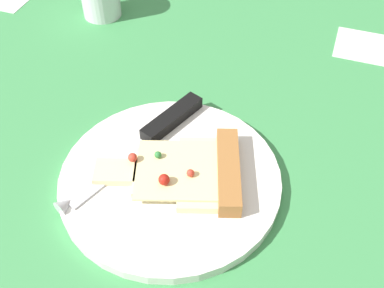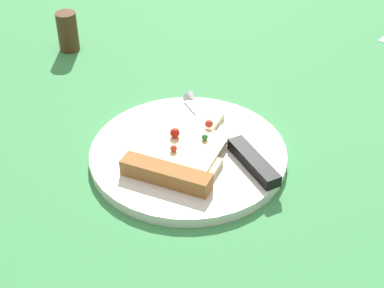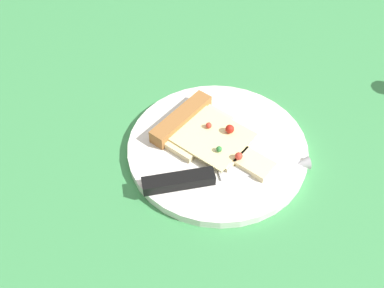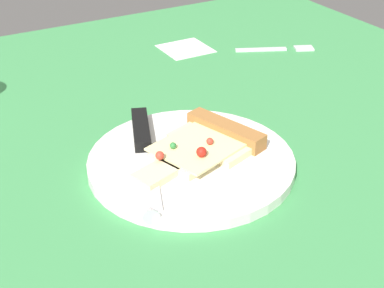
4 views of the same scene
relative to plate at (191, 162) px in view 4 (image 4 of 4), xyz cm
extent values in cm
cube|color=#3D8C4C|center=(-6.92, 7.09, -2.21)|extent=(138.63, 138.63, 3.00)
cube|color=white|center=(37.33, -19.91, -0.81)|extent=(9.00, 9.00, 0.20)
cylinder|color=white|center=(0.00, 0.00, 0.00)|extent=(26.95, 26.95, 1.42)
cube|color=beige|center=(1.24, -3.80, 1.21)|extent=(12.32, 9.11, 1.00)
cube|color=beige|center=(-0.46, 1.43, 1.21)|extent=(8.58, 7.55, 1.00)
cube|color=beige|center=(-2.01, 6.18, 1.21)|extent=(5.03, 6.06, 1.00)
cube|color=#F2E099|center=(0.31, -0.95, 1.86)|extent=(11.84, 12.36, 0.30)
cube|color=#9E6633|center=(2.17, -6.66, 1.81)|extent=(12.22, 6.18, 2.20)
sphere|color=red|center=(-0.18, -2.69, 2.48)|extent=(0.93, 0.93, 0.93)
sphere|color=red|center=(-0.25, 4.65, 2.57)|extent=(1.12, 1.12, 1.12)
sphere|color=#2D7A38|center=(1.25, 1.98, 2.45)|extent=(0.87, 0.87, 0.87)
sphere|color=#B21E14|center=(-2.25, -0.20, 2.68)|extent=(1.33, 1.33, 1.33)
cube|color=silver|center=(-2.40, 7.48, 0.86)|extent=(11.89, 6.31, 0.30)
cone|color=silver|center=(-7.97, 9.71, 0.86)|extent=(2.60, 2.60, 2.00)
cube|color=black|center=(8.75, 3.04, 1.51)|extent=(10.10, 5.75, 1.60)
cube|color=silver|center=(29.31, -32.24, -0.31)|extent=(5.30, 9.58, 0.80)
cube|color=silver|center=(25.73, -39.95, -0.31)|extent=(3.69, 4.28, 0.80)
camera|label=1|loc=(-32.50, -14.13, 44.17)|focal=43.21mm
camera|label=2|loc=(42.30, -47.08, 49.57)|focal=54.86mm
camera|label=3|loc=(26.61, 33.81, 49.24)|focal=40.55mm
camera|label=4|loc=(-53.82, 30.53, 39.52)|focal=52.65mm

